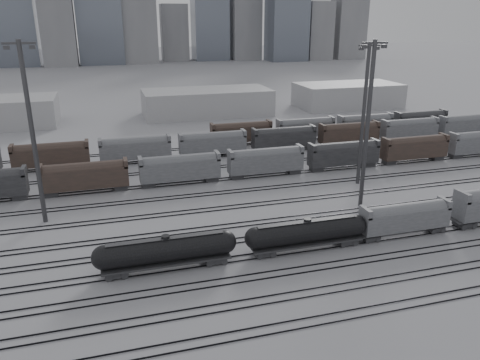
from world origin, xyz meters
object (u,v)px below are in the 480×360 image
object	(u,v)px
hopper_car_a	(405,217)
tank_car_b	(307,233)
tank_car_a	(166,251)
light_mast_c	(368,122)

from	to	relation	value
hopper_car_a	tank_car_b	bearing A→B (deg)	-180.00
tank_car_a	hopper_car_a	bearing A→B (deg)	0.00
tank_car_b	hopper_car_a	distance (m)	15.13
hopper_car_a	tank_car_a	bearing A→B (deg)	180.00
tank_car_a	hopper_car_a	distance (m)	34.01
tank_car_b	light_mast_c	distance (m)	22.37
tank_car_b	hopper_car_a	bearing A→B (deg)	0.00
tank_car_b	light_mast_c	bearing A→B (deg)	38.21
tank_car_a	hopper_car_a	size ratio (longest dim) A/B	1.33
tank_car_b	hopper_car_a	xyz separation A→B (m)	(15.13, 0.00, 0.48)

